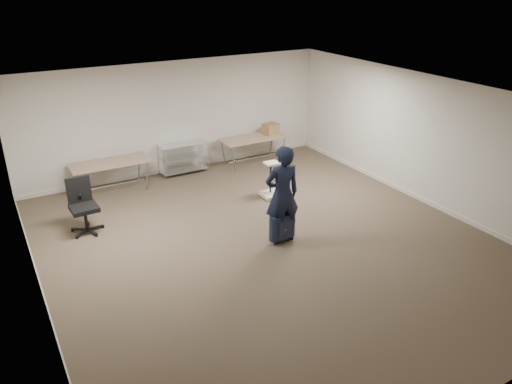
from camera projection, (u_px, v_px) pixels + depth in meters
ground at (268, 244)px, 9.49m from camera, size 9.00×9.00×0.00m
room_shell at (235, 213)px, 10.57m from camera, size 8.00×9.00×9.00m
folding_table_left at (110, 164)px, 11.50m from camera, size 1.80×0.75×0.73m
folding_table_right at (253, 139)px, 13.22m from camera, size 1.80×0.75×0.73m
wire_shelf at (183, 157)px, 12.65m from camera, size 1.22×0.47×0.80m
person at (282, 195)px, 9.26m from camera, size 0.73×0.52×1.90m
suitcase at (282, 227)px, 9.42m from camera, size 0.36×0.21×0.97m
office_chair at (85, 216)px, 9.83m from camera, size 0.66×0.66×1.09m
equipment_cart at (271, 188)px, 11.40m from camera, size 0.46×0.46×0.84m
cardboard_box at (271, 129)px, 13.41m from camera, size 0.44×0.36×0.30m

